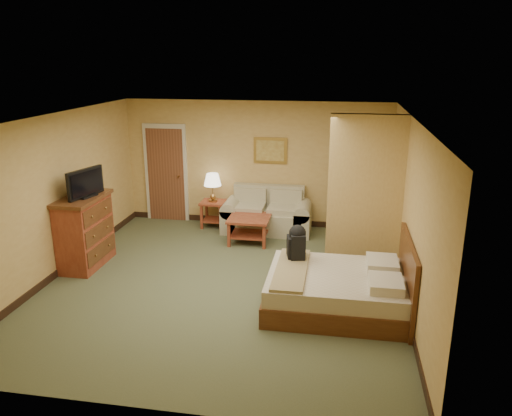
% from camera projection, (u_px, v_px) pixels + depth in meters
% --- Properties ---
extents(floor, '(6.00, 6.00, 0.00)m').
position_uv_depth(floor, '(224.00, 283.00, 7.92)').
color(floor, '#4E5537').
rests_on(floor, ground).
extents(ceiling, '(6.00, 6.00, 0.00)m').
position_uv_depth(ceiling, '(220.00, 118.00, 7.15)').
color(ceiling, white).
rests_on(ceiling, back_wall).
extents(back_wall, '(5.50, 0.02, 2.60)m').
position_uv_depth(back_wall, '(256.00, 164.00, 10.36)').
color(back_wall, tan).
rests_on(back_wall, floor).
extents(left_wall, '(0.02, 6.00, 2.60)m').
position_uv_depth(left_wall, '(55.00, 197.00, 7.98)').
color(left_wall, tan).
rests_on(left_wall, floor).
extents(right_wall, '(0.02, 6.00, 2.60)m').
position_uv_depth(right_wall, '(410.00, 214.00, 7.09)').
color(right_wall, tan).
rests_on(right_wall, floor).
extents(partition, '(1.20, 0.15, 2.60)m').
position_uv_depth(partition, '(365.00, 195.00, 8.06)').
color(partition, tan).
rests_on(partition, floor).
extents(door, '(0.94, 0.16, 2.10)m').
position_uv_depth(door, '(166.00, 173.00, 10.72)').
color(door, beige).
rests_on(door, floor).
extents(baseboard, '(5.50, 0.02, 0.12)m').
position_uv_depth(baseboard, '(256.00, 221.00, 10.72)').
color(baseboard, black).
rests_on(baseboard, floor).
extents(loveseat, '(1.79, 0.83, 0.90)m').
position_uv_depth(loveseat, '(267.00, 217.00, 10.21)').
color(loveseat, tan).
rests_on(loveseat, floor).
extents(side_table, '(0.50, 0.50, 0.55)m').
position_uv_depth(side_table, '(213.00, 210.00, 10.44)').
color(side_table, maroon).
rests_on(side_table, floor).
extents(table_lamp, '(0.36, 0.36, 0.59)m').
position_uv_depth(table_lamp, '(213.00, 180.00, 10.25)').
color(table_lamp, '#A1743B').
rests_on(table_lamp, side_table).
extents(coffee_table, '(0.78, 0.78, 0.50)m').
position_uv_depth(coffee_table, '(250.00, 224.00, 9.59)').
color(coffee_table, maroon).
rests_on(coffee_table, floor).
extents(wall_picture, '(0.69, 0.04, 0.54)m').
position_uv_depth(wall_picture, '(270.00, 151.00, 10.20)').
color(wall_picture, '#B78E3F').
rests_on(wall_picture, back_wall).
extents(dresser, '(0.60, 1.15, 1.23)m').
position_uv_depth(dresser, '(85.00, 231.00, 8.43)').
color(dresser, maroon).
rests_on(dresser, floor).
extents(tv, '(0.28, 0.76, 0.47)m').
position_uv_depth(tv, '(85.00, 184.00, 8.17)').
color(tv, black).
rests_on(tv, dresser).
extents(bed, '(1.96, 1.66, 1.07)m').
position_uv_depth(bed, '(340.00, 289.00, 7.06)').
color(bed, '#4D2712').
rests_on(bed, floor).
extents(backpack, '(0.27, 0.35, 0.55)m').
position_uv_depth(backpack, '(297.00, 242.00, 7.41)').
color(backpack, black).
rests_on(backpack, bed).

